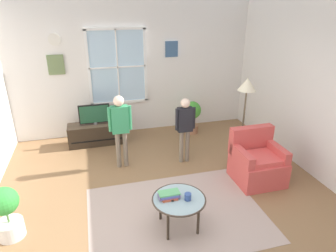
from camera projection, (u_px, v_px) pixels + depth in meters
ground_plane at (174, 215)px, 4.32m from camera, size 5.82×6.91×0.02m
back_wall at (133, 69)px, 6.61m from camera, size 5.22×0.17×2.85m
area_rug at (176, 213)px, 4.33m from camera, size 2.47×1.87×0.01m
tv_stand at (96, 134)px, 6.36m from camera, size 1.14×0.43×0.44m
television at (94, 114)px, 6.18m from camera, size 0.63×0.08×0.43m
armchair at (257, 162)px, 5.03m from camera, size 0.76×0.74×0.87m
coffee_table at (179, 201)px, 3.92m from camera, size 0.72×0.72×0.46m
book_stack at (169, 195)px, 3.91m from camera, size 0.28×0.17×0.09m
cup at (188, 197)px, 3.87m from camera, size 0.09×0.09×0.09m
remote_near_books at (173, 198)px, 3.91m from camera, size 0.09×0.14×0.02m
person_green_shirt at (120, 124)px, 5.23m from camera, size 0.41×0.19×1.36m
person_black_shirt at (185, 123)px, 5.42m from camera, size 0.38×0.17×1.25m
potted_plant_by_window at (192, 114)px, 6.78m from camera, size 0.40×0.40×0.75m
potted_plant_corner at (6, 212)px, 3.77m from camera, size 0.36×0.36×0.73m
floor_lamp at (246, 93)px, 5.21m from camera, size 0.32×0.32×1.61m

